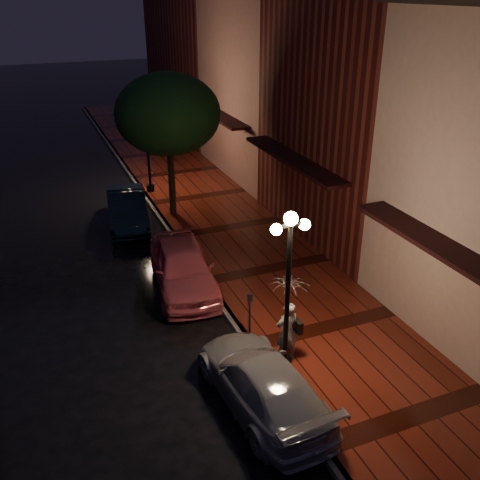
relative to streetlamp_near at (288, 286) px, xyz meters
name	(u,v)px	position (x,y,z in m)	size (l,w,h in m)	color
ground	(206,285)	(-0.35, 5.00, -2.60)	(120.00, 120.00, 0.00)	black
sidewalk	(268,270)	(1.90, 5.00, -2.53)	(4.50, 60.00, 0.15)	#45150C
curb	(206,283)	(-0.35, 5.00, -2.53)	(0.25, 60.00, 0.15)	#595451
storefront_mid	(368,89)	(6.65, 7.00, 2.90)	(5.00, 8.00, 11.00)	#511914
storefront_far	(272,84)	(6.65, 15.00, 1.90)	(5.00, 8.00, 9.00)	#8C5951
storefront_extra	(206,52)	(6.65, 25.00, 2.40)	(5.00, 12.00, 10.00)	#511914
streetlamp_near	(288,286)	(0.00, 0.00, 0.00)	(0.96, 0.36, 4.31)	black
streetlamp_far	(147,140)	(0.00, 14.00, 0.00)	(0.96, 0.36, 4.31)	black
street_tree	(168,117)	(0.26, 10.99, 1.64)	(4.16, 4.16, 5.80)	black
pink_car	(183,267)	(-1.07, 5.10, -1.83)	(1.82, 4.53, 1.54)	#D55762
navy_car	(127,208)	(-1.70, 10.91, -1.89)	(1.50, 4.31, 1.42)	black
silver_car	(262,383)	(-0.95, -0.74, -1.95)	(1.82, 4.49, 1.30)	#94949A
woman_with_umbrella	(288,307)	(0.25, 0.41, -0.89)	(0.98, 1.00, 2.37)	white
parking_meter	(250,311)	(-0.20, 1.74, -1.67)	(0.12, 0.09, 1.29)	black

